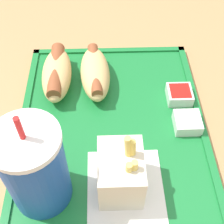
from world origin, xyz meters
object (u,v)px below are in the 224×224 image
(fries_carton, at_px, (121,173))
(sauce_cup_mayo, at_px, (187,122))
(sauce_cup_ketchup, at_px, (179,94))
(soda_cup, at_px, (35,168))
(hot_dog_near, at_px, (95,73))
(hot_dog_far, at_px, (57,73))

(fries_carton, height_order, sauce_cup_mayo, fries_carton)
(fries_carton, xyz_separation_m, sauce_cup_ketchup, (0.17, -0.12, -0.03))
(soda_cup, relative_size, sauce_cup_ketchup, 3.98)
(soda_cup, bearing_deg, hot_dog_near, -18.41)
(soda_cup, relative_size, hot_dog_far, 1.25)
(sauce_cup_mayo, height_order, sauce_cup_ketchup, same)
(soda_cup, distance_m, sauce_cup_ketchup, 0.30)
(sauce_cup_mayo, xyz_separation_m, sauce_cup_ketchup, (0.06, 0.00, 0.00))
(fries_carton, xyz_separation_m, sauce_cup_mayo, (0.11, -0.12, -0.03))
(fries_carton, relative_size, sauce_cup_mayo, 2.52)
(soda_cup, xyz_separation_m, sauce_cup_mayo, (0.12, -0.23, -0.06))
(hot_dog_near, distance_m, fries_carton, 0.23)
(sauce_cup_mayo, distance_m, sauce_cup_ketchup, 0.06)
(sauce_cup_mayo, relative_size, sauce_cup_ketchup, 1.00)
(soda_cup, height_order, sauce_cup_ketchup, soda_cup)
(fries_carton, height_order, sauce_cup_ketchup, fries_carton)
(hot_dog_far, relative_size, fries_carton, 1.26)
(soda_cup, height_order, hot_dog_far, soda_cup)
(hot_dog_far, xyz_separation_m, sauce_cup_ketchup, (-0.05, -0.23, -0.01))
(soda_cup, bearing_deg, fries_carton, -86.56)
(hot_dog_far, xyz_separation_m, sauce_cup_mayo, (-0.11, -0.23, -0.01))
(fries_carton, distance_m, sauce_cup_mayo, 0.16)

